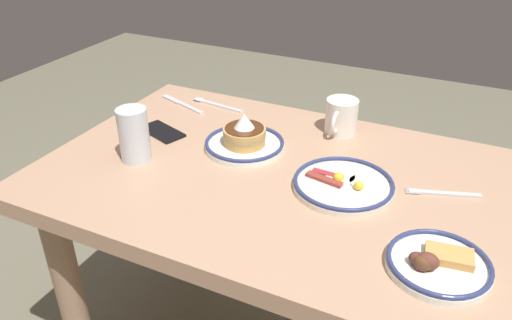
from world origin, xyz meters
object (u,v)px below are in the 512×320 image
coffee_mug (341,116)px  tea_spoon (211,103)px  plate_far_companion (344,183)px  plate_center_pancakes (437,263)px  cell_phone (162,132)px  fork_near (443,193)px  plate_near_main (245,140)px  drinking_glass (134,137)px  butter_knife (182,104)px

coffee_mug → tea_spoon: 0.46m
coffee_mug → plate_far_companion: bearing=109.1°
plate_center_pancakes → cell_phone: bearing=-17.6°
plate_far_companion → cell_phone: size_ratio=1.73×
cell_phone → plate_far_companion: bearing=-165.9°
cell_phone → fork_near: (-0.81, -0.02, -0.00)m
coffee_mug → plate_near_main: bearing=45.3°
plate_near_main → plate_center_pancakes: size_ratio=1.10×
plate_center_pancakes → cell_phone: 0.87m
drinking_glass → fork_near: drinking_glass is taller
plate_center_pancakes → fork_near: bearing=-84.8°
coffee_mug → fork_near: 0.40m
coffee_mug → cell_phone: bearing=26.2°
coffee_mug → fork_near: bearing=146.4°
coffee_mug → butter_knife: size_ratio=0.64×
drinking_glass → butter_knife: bearing=-76.2°
plate_center_pancakes → tea_spoon: size_ratio=1.05×
plate_center_pancakes → butter_knife: size_ratio=1.01×
coffee_mug → tea_spoon: coffee_mug is taller
butter_knife → plate_far_companion: bearing=157.9°
plate_far_companion → butter_knife: size_ratio=1.23×
plate_far_companion → tea_spoon: plate_far_companion is taller
drinking_glass → coffee_mug: bearing=-138.5°
plate_far_companion → fork_near: (-0.23, -0.07, -0.01)m
plate_center_pancakes → plate_far_companion: size_ratio=0.82×
plate_far_companion → plate_center_pancakes: bearing=140.5°
tea_spoon → plate_far_companion: bearing=151.2°
plate_near_main → fork_near: 0.54m
plate_near_main → plate_far_companion: plate_near_main is taller
drinking_glass → butter_knife: size_ratio=0.73×
plate_center_pancakes → cell_phone: (0.83, -0.26, -0.01)m
tea_spoon → plate_near_main: bearing=136.7°
tea_spoon → coffee_mug: bearing=178.1°
drinking_glass → cell_phone: size_ratio=1.03×
plate_near_main → tea_spoon: plate_near_main is taller
fork_near → plate_near_main: bearing=-0.3°
fork_near → butter_knife: bearing=-12.1°
plate_far_companion → drinking_glass: size_ratio=1.68×
butter_knife → cell_phone: bearing=106.2°
plate_center_pancakes → fork_near: (0.03, -0.28, -0.01)m
plate_near_main → tea_spoon: 0.34m
cell_phone → butter_knife: bearing=-54.2°
plate_near_main → drinking_glass: drinking_glass is taller
plate_far_companion → coffee_mug: 0.31m
coffee_mug → fork_near: (-0.33, 0.22, -0.05)m
plate_far_companion → tea_spoon: bearing=-28.8°
plate_near_main → fork_near: bearing=179.7°
plate_near_main → coffee_mug: size_ratio=1.74×
fork_near → butter_knife: (0.87, -0.19, -0.00)m
plate_near_main → butter_knife: 0.37m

